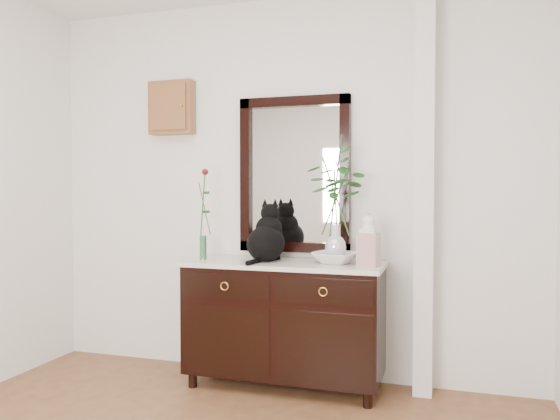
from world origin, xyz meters
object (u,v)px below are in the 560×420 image
(sideboard, at_px, (284,317))
(lotus_bowl, at_px, (335,258))
(cat, at_px, (266,232))
(ginger_jar, at_px, (369,240))

(sideboard, xyz_separation_m, lotus_bowl, (0.34, 0.02, 0.41))
(cat, xyz_separation_m, lotus_bowl, (0.47, 0.04, -0.16))
(sideboard, distance_m, ginger_jar, 0.79)
(sideboard, height_order, ginger_jar, ginger_jar)
(sideboard, relative_size, lotus_bowl, 4.52)
(sideboard, height_order, lotus_bowl, lotus_bowl)
(sideboard, bearing_deg, cat, -171.67)
(ginger_jar, bearing_deg, lotus_bowl, 162.46)
(lotus_bowl, xyz_separation_m, ginger_jar, (0.23, -0.07, 0.13))
(lotus_bowl, relative_size, ginger_jar, 0.88)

